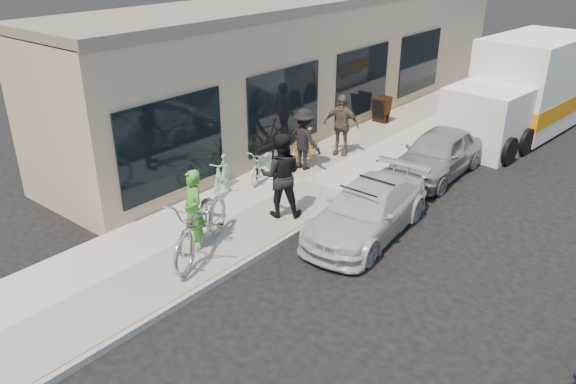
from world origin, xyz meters
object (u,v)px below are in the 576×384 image
Objects in this scene: sedan_silver at (438,154)px; bystander_b at (341,125)px; sedan_white at (367,210)px; cruiser_bike_c at (305,146)px; moving_truck at (523,92)px; bystander_a at (304,139)px; cruiser_bike_b at (264,164)px; woman_rider at (194,210)px; man_standing at (281,175)px; sandwich_board at (381,109)px; cruiser_bike_a at (222,175)px; bike_rack at (265,159)px; tandem_bike at (202,223)px.

bystander_b reaches higher than sedan_silver.
sedan_white reaches higher than cruiser_bike_c.
moving_truck is at bearing 52.84° from cruiser_bike_c.
cruiser_bike_b is at bearing 79.60° from bystander_a.
woman_rider is 1.06× the size of cruiser_bike_b.
moving_truck is 3.84× the size of woman_rider.
bystander_a is (-1.32, 2.54, -0.13)m from man_standing.
woman_rider is at bearing -80.75° from sandwich_board.
sandwich_board is 4.57m from cruiser_bike_c.
moving_truck is at bearing 36.00° from cruiser_bike_a.
sedan_silver is 2.20× the size of woman_rider.
bike_rack is 0.56× the size of bystander_a.
cruiser_bike_a is (-3.50, -4.67, -0.04)m from sedan_silver.
sandwich_board is at bearing 139.46° from sedan_silver.
bystander_b is at bearing -114.13° from moving_truck.
woman_rider is 2.78m from cruiser_bike_a.
woman_rider is (-0.31, 0.07, 0.17)m from tandem_bike.
tandem_bike reaches higher than sedan_silver.
woman_rider is (-1.95, -6.95, 0.36)m from sedan_silver.
man_standing is 1.16× the size of bystander_a.
cruiser_bike_a is (-1.86, 2.35, -0.22)m from tandem_bike.
bystander_b is at bearing 74.79° from tandem_bike.
bike_rack is at bearing -76.09° from man_standing.
sedan_white is 3.73m from woman_rider.
sandwich_board reaches higher than cruiser_bike_b.
sedan_white is 1.09× the size of sedan_silver.
sedan_white is 4.00m from sedan_silver.
moving_truck is 6.53m from bystander_b.
bike_rack is 0.53× the size of bystander_b.
moving_truck is 3.83× the size of bystander_a.
sedan_silver is (3.16, 3.43, -0.09)m from bike_rack.
sedan_white reaches higher than cruiser_bike_b.
cruiser_bike_a is at bearing -106.98° from moving_truck.
tandem_bike reaches higher than sedan_white.
sedan_white is 2.38× the size of bystander_a.
man_standing is 4.27m from bystander_b.
bystander_b reaches higher than woman_rider.
cruiser_bike_b is at bearing -103.50° from cruiser_bike_c.
moving_truck reaches higher than sedan_silver.
woman_rider reaches higher than cruiser_bike_c.
tandem_bike is 1.43× the size of bystander_b.
sedan_white is 2.05× the size of man_standing.
man_standing is at bearing -75.28° from sandwich_board.
sedan_silver is at bearing 20.29° from cruiser_bike_c.
cruiser_bike_c is (-3.41, 2.19, 0.06)m from sedan_white.
cruiser_bike_a is at bearing -107.38° from cruiser_bike_c.
moving_truck is 3.31× the size of man_standing.
moving_truck reaches higher than bystander_a.
cruiser_bike_b is (-0.06, 0.04, -0.15)m from bike_rack.
tandem_bike is at bearing -98.72° from bystander_b.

